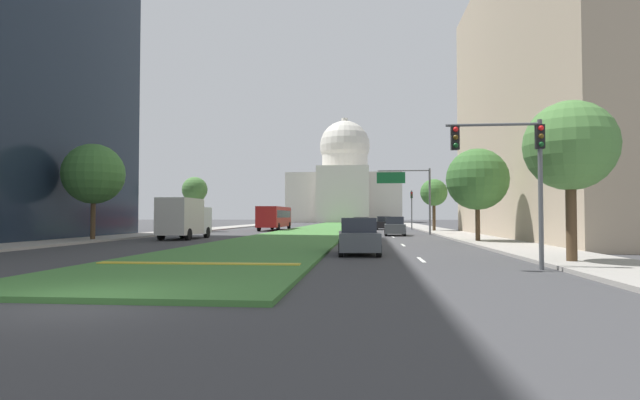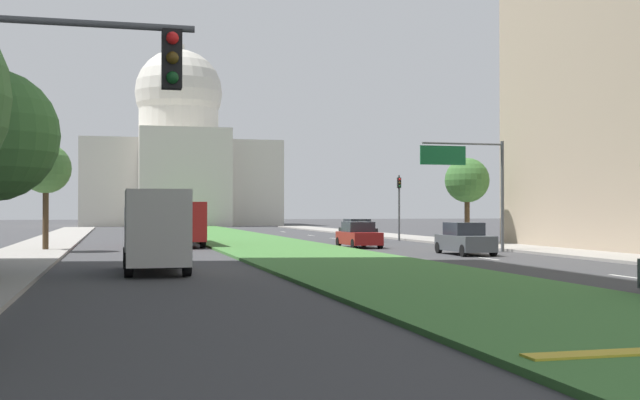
{
  "view_description": "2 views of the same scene",
  "coord_description": "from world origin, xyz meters",
  "px_view_note": "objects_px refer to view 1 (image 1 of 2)",
  "views": [
    {
      "loc": [
        5.99,
        -9.87,
        1.87
      ],
      "look_at": [
        0.98,
        43.04,
        3.54
      ],
      "focal_mm": 27.58,
      "sensor_mm": 36.0,
      "label": 1
    },
    {
      "loc": [
        -9.88,
        -4.11,
        2.45
      ],
      "look_at": [
        1.46,
        40.42,
        3.01
      ],
      "focal_mm": 45.18,
      "sensor_mm": 36.0,
      "label": 2
    }
  ],
  "objects_px": {
    "capitol_building": "(345,185)",
    "sedan_far_horizon": "(383,223)",
    "traffic_light_far_right": "(412,205)",
    "street_tree_left_mid": "(94,174)",
    "street_tree_right_near": "(570,147)",
    "sedan_distant": "(361,225)",
    "street_tree_right_mid": "(477,179)",
    "street_tree_left_far": "(195,190)",
    "sedan_lead_stopped": "(358,237)",
    "traffic_light_near_right": "(515,160)",
    "sedan_midblock": "(395,227)",
    "box_truck_delivery": "(184,218)",
    "street_tree_right_far": "(434,193)",
    "overhead_guide_sign": "(410,187)",
    "city_bus": "(275,216)"
  },
  "relations": [
    {
      "from": "street_tree_right_near",
      "to": "street_tree_right_mid",
      "type": "distance_m",
      "value": 15.02
    },
    {
      "from": "street_tree_right_mid",
      "to": "street_tree_right_far",
      "type": "xyz_separation_m",
      "value": [
        0.12,
        22.63,
        0.12
      ]
    },
    {
      "from": "sedan_far_horizon",
      "to": "street_tree_right_near",
      "type": "bearing_deg",
      "value": -83.09
    },
    {
      "from": "traffic_light_far_right",
      "to": "street_tree_right_near",
      "type": "bearing_deg",
      "value": -87.87
    },
    {
      "from": "capitol_building",
      "to": "box_truck_delivery",
      "type": "xyz_separation_m",
      "value": [
        -8.37,
        -98.48,
        -8.68
      ]
    },
    {
      "from": "traffic_light_far_right",
      "to": "street_tree_left_far",
      "type": "bearing_deg",
      "value": -157.07
    },
    {
      "from": "traffic_light_near_right",
      "to": "sedan_lead_stopped",
      "type": "bearing_deg",
      "value": 131.73
    },
    {
      "from": "sedan_far_horizon",
      "to": "sedan_lead_stopped",
      "type": "bearing_deg",
      "value": -93.61
    },
    {
      "from": "street_tree_left_mid",
      "to": "street_tree_left_far",
      "type": "distance_m",
      "value": 21.15
    },
    {
      "from": "traffic_light_far_right",
      "to": "street_tree_right_mid",
      "type": "distance_m",
      "value": 31.74
    },
    {
      "from": "street_tree_left_mid",
      "to": "sedan_far_horizon",
      "type": "xyz_separation_m",
      "value": [
        22.06,
        30.98,
        -4.08
      ]
    },
    {
      "from": "traffic_light_far_right",
      "to": "overhead_guide_sign",
      "type": "bearing_deg",
      "value": -95.7
    },
    {
      "from": "capitol_building",
      "to": "sedan_far_horizon",
      "type": "bearing_deg",
      "value": -83.42
    },
    {
      "from": "street_tree_right_near",
      "to": "street_tree_right_far",
      "type": "bearing_deg",
      "value": 90.06
    },
    {
      "from": "street_tree_right_near",
      "to": "sedan_midblock",
      "type": "xyz_separation_m",
      "value": [
        -5.11,
        26.93,
        -3.67
      ]
    },
    {
      "from": "traffic_light_far_right",
      "to": "sedan_midblock",
      "type": "height_order",
      "value": "traffic_light_far_right"
    },
    {
      "from": "street_tree_left_mid",
      "to": "sedan_distant",
      "type": "bearing_deg",
      "value": 48.21
    },
    {
      "from": "traffic_light_near_right",
      "to": "street_tree_left_mid",
      "type": "xyz_separation_m",
      "value": [
        -25.0,
        16.49,
        1.1
      ]
    },
    {
      "from": "street_tree_right_far",
      "to": "box_truck_delivery",
      "type": "xyz_separation_m",
      "value": [
        -22.05,
        -19.39,
        -2.78
      ]
    },
    {
      "from": "street_tree_left_far",
      "to": "sedan_lead_stopped",
      "type": "relative_size",
      "value": 1.49
    },
    {
      "from": "overhead_guide_sign",
      "to": "street_tree_left_far",
      "type": "relative_size",
      "value": 1.03
    },
    {
      "from": "traffic_light_near_right",
      "to": "street_tree_right_far",
      "type": "bearing_deg",
      "value": 86.32
    },
    {
      "from": "sedan_far_horizon",
      "to": "city_bus",
      "type": "bearing_deg",
      "value": -165.24
    },
    {
      "from": "traffic_light_far_right",
      "to": "street_tree_right_mid",
      "type": "relative_size",
      "value": 0.8
    },
    {
      "from": "traffic_light_near_right",
      "to": "sedan_lead_stopped",
      "type": "relative_size",
      "value": 1.22
    },
    {
      "from": "sedan_lead_stopped",
      "to": "street_tree_left_far",
      "type": "bearing_deg",
      "value": 121.74
    },
    {
      "from": "street_tree_right_near",
      "to": "city_bus",
      "type": "bearing_deg",
      "value": 114.73
    },
    {
      "from": "sedan_distant",
      "to": "sedan_midblock",
      "type": "bearing_deg",
      "value": -70.74
    },
    {
      "from": "street_tree_right_far",
      "to": "sedan_distant",
      "type": "height_order",
      "value": "street_tree_right_far"
    },
    {
      "from": "street_tree_right_far",
      "to": "traffic_light_near_right",
      "type": "bearing_deg",
      "value": -93.68
    },
    {
      "from": "sedan_distant",
      "to": "traffic_light_near_right",
      "type": "bearing_deg",
      "value": -81.39
    },
    {
      "from": "street_tree_right_mid",
      "to": "street_tree_left_far",
      "type": "xyz_separation_m",
      "value": [
        -27.4,
        20.75,
        0.48
      ]
    },
    {
      "from": "sedan_midblock",
      "to": "sedan_distant",
      "type": "height_order",
      "value": "sedan_midblock"
    },
    {
      "from": "traffic_light_near_right",
      "to": "sedan_lead_stopped",
      "type": "distance_m",
      "value": 8.85
    },
    {
      "from": "street_tree_left_far",
      "to": "sedan_midblock",
      "type": "bearing_deg",
      "value": -21.51
    },
    {
      "from": "traffic_light_far_right",
      "to": "sedan_far_horizon",
      "type": "xyz_separation_m",
      "value": [
        -3.79,
        -1.09,
        -2.5
      ]
    },
    {
      "from": "street_tree_right_mid",
      "to": "city_bus",
      "type": "distance_m",
      "value": 33.17
    },
    {
      "from": "street_tree_left_mid",
      "to": "sedan_lead_stopped",
      "type": "xyz_separation_m",
      "value": [
        19.45,
        -10.26,
        -4.08
      ]
    },
    {
      "from": "street_tree_left_mid",
      "to": "sedan_distant",
      "type": "relative_size",
      "value": 1.67
    },
    {
      "from": "capitol_building",
      "to": "street_tree_right_near",
      "type": "bearing_deg",
      "value": -83.29
    },
    {
      "from": "street_tree_left_far",
      "to": "city_bus",
      "type": "xyz_separation_m",
      "value": [
        8.24,
        6.2,
        -3.05
      ]
    },
    {
      "from": "traffic_light_near_right",
      "to": "sedan_midblock",
      "type": "xyz_separation_m",
      "value": [
        -2.53,
        28.79,
        -2.97
      ]
    },
    {
      "from": "capitol_building",
      "to": "traffic_light_near_right",
      "type": "bearing_deg",
      "value": -84.63
    },
    {
      "from": "overhead_guide_sign",
      "to": "city_bus",
      "type": "distance_m",
      "value": 20.4
    },
    {
      "from": "street_tree_right_near",
      "to": "sedan_lead_stopped",
      "type": "distance_m",
      "value": 9.93
    },
    {
      "from": "traffic_light_near_right",
      "to": "street_tree_left_mid",
      "type": "relative_size",
      "value": 0.73
    },
    {
      "from": "sedan_lead_stopped",
      "to": "overhead_guide_sign",
      "type": "bearing_deg",
      "value": 79.46
    },
    {
      "from": "sedan_far_horizon",
      "to": "street_tree_right_far",
      "type": "bearing_deg",
      "value": -55.43
    },
    {
      "from": "street_tree_right_near",
      "to": "sedan_distant",
      "type": "xyz_separation_m",
      "value": [
        -8.34,
        36.15,
        -3.71
      ]
    },
    {
      "from": "overhead_guide_sign",
      "to": "street_tree_right_far",
      "type": "xyz_separation_m",
      "value": [
        3.41,
        8.18,
        -0.17
      ]
    }
  ]
}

